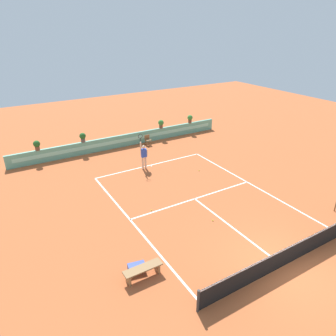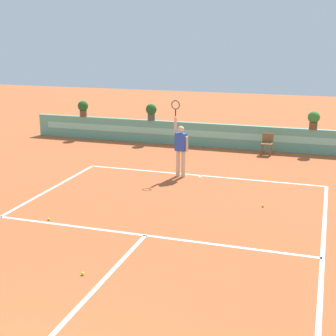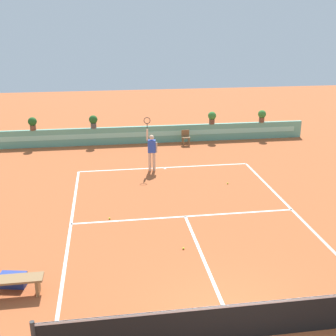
% 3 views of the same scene
% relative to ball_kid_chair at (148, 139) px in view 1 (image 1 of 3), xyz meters
% --- Properties ---
extents(ground_plane, '(60.00, 60.00, 0.00)m').
position_rel_ball_kid_chair_xyz_m(ground_plane, '(-1.75, -9.66, -0.48)').
color(ground_plane, '#B2562D').
extents(court_lines, '(8.32, 11.94, 0.01)m').
position_rel_ball_kid_chair_xyz_m(court_lines, '(-1.75, -8.94, -0.47)').
color(court_lines, white).
rests_on(court_lines, ground).
extents(net, '(8.92, 0.10, 1.00)m').
position_rel_ball_kid_chair_xyz_m(net, '(-1.75, -15.66, 0.03)').
color(net, '#333333').
rests_on(net, ground).
extents(back_wall_barrier, '(18.00, 0.21, 1.00)m').
position_rel_ball_kid_chair_xyz_m(back_wall_barrier, '(-1.75, 0.73, 0.02)').
color(back_wall_barrier, '#60A88E').
rests_on(back_wall_barrier, ground).
extents(ball_kid_chair, '(0.44, 0.44, 0.85)m').
position_rel_ball_kid_chair_xyz_m(ball_kid_chair, '(0.00, 0.00, 0.00)').
color(ball_kid_chair, brown).
rests_on(ball_kid_chair, ground).
extents(bench_courtside, '(1.60, 0.44, 0.51)m').
position_rel_ball_kid_chair_xyz_m(bench_courtside, '(-7.08, -13.22, -0.10)').
color(bench_courtside, olive).
rests_on(bench_courtside, ground).
extents(gear_bag, '(0.76, 0.49, 0.36)m').
position_rel_ball_kid_chair_xyz_m(gear_bag, '(-7.15, -12.79, -0.30)').
color(gear_bag, navy).
rests_on(gear_bag, ground).
extents(tennis_player, '(0.62, 0.27, 2.58)m').
position_rel_ball_kid_chair_xyz_m(tennis_player, '(-2.40, -4.07, 0.57)').
color(tennis_player, beige).
rests_on(tennis_player, ground).
extents(tennis_ball_near_baseline, '(0.07, 0.07, 0.07)m').
position_rel_ball_kid_chair_xyz_m(tennis_ball_near_baseline, '(-2.24, -11.56, -0.44)').
color(tennis_ball_near_baseline, '#CCE033').
rests_on(tennis_ball_near_baseline, ground).
extents(tennis_ball_mid_court, '(0.07, 0.07, 0.07)m').
position_rel_ball_kid_chair_xyz_m(tennis_ball_mid_court, '(-4.50, -9.08, -0.44)').
color(tennis_ball_mid_court, '#CCE033').
rests_on(tennis_ball_mid_court, ground).
extents(tennis_ball_by_sideline, '(0.07, 0.07, 0.07)m').
position_rel_ball_kid_chair_xyz_m(tennis_ball_by_sideline, '(0.69, -6.33, -0.44)').
color(tennis_ball_by_sideline, '#CCE033').
rests_on(tennis_ball_by_sideline, ground).
extents(potted_plant_right, '(0.48, 0.48, 0.72)m').
position_rel_ball_kid_chair_xyz_m(potted_plant_right, '(1.69, 0.73, 0.93)').
color(potted_plant_right, brown).
rests_on(potted_plant_right, back_wall_barrier).
extents(potted_plant_left, '(0.48, 0.48, 0.72)m').
position_rel_ball_kid_chair_xyz_m(potted_plant_left, '(-5.17, 0.73, 0.93)').
color(potted_plant_left, '#514C47').
rests_on(potted_plant_left, back_wall_barrier).
extents(potted_plant_far_left, '(0.48, 0.48, 0.72)m').
position_rel_ball_kid_chair_xyz_m(potted_plant_far_left, '(-8.48, 0.73, 0.93)').
color(potted_plant_far_left, brown).
rests_on(potted_plant_far_left, back_wall_barrier).
extents(potted_plant_far_right, '(0.48, 0.48, 0.72)m').
position_rel_ball_kid_chair_xyz_m(potted_plant_far_right, '(4.74, 0.73, 0.93)').
color(potted_plant_far_right, brown).
rests_on(potted_plant_far_right, back_wall_barrier).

